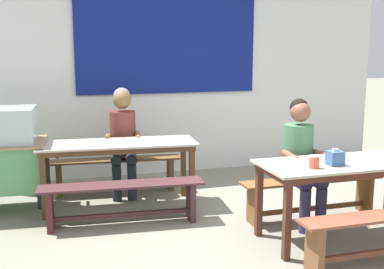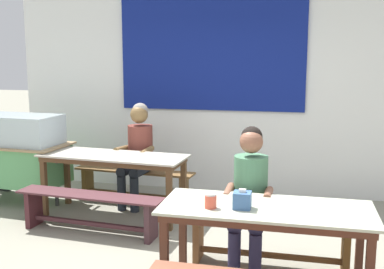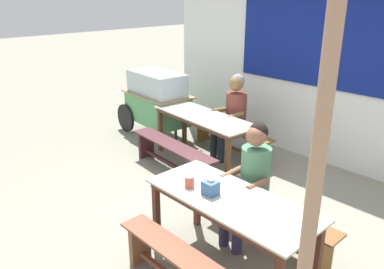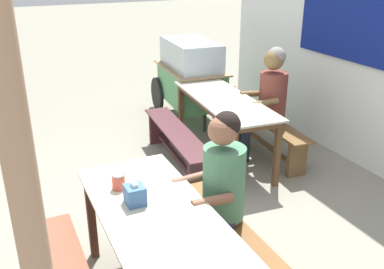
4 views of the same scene
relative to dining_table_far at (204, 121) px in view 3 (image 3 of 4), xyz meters
name	(u,v)px [view 3 (image 3 of 4)]	position (x,y,z in m)	size (l,w,h in m)	color
ground_plane	(201,220)	(1.16, -1.17, -0.68)	(40.00, 40.00, 0.00)	gray
backdrop_wall	(329,57)	(1.14, 1.42, 0.94)	(6.21, 0.23, 3.08)	silver
dining_table_far	(204,121)	(0.00, 0.00, 0.00)	(1.81, 0.76, 0.76)	#B7B2A1
dining_table_near	(231,205)	(1.93, -1.55, 0.00)	(1.66, 0.70, 0.76)	#B5B99E
bench_far_back	(231,136)	(0.05, 0.58, -0.39)	(1.65, 0.39, 0.44)	brown
bench_far_front	(173,154)	(-0.05, -0.58, -0.39)	(1.71, 0.43, 0.44)	#4B282C
bench_near_back	(267,219)	(1.93, -0.97, -0.39)	(1.58, 0.28, 0.44)	brown
food_cart	(157,99)	(-1.44, 0.24, 0.00)	(1.66, 0.86, 1.17)	#59A463
person_right_near_table	(251,177)	(1.74, -1.04, 0.05)	(0.42, 0.56, 1.30)	#322E50
person_center_facing	(233,111)	(0.14, 0.51, 0.08)	(0.47, 0.59, 1.33)	#212730
tissue_box	(210,188)	(1.75, -1.64, 0.15)	(0.13, 0.12, 0.15)	#3B6095
condiment_jar	(189,181)	(1.51, -1.68, 0.14)	(0.09, 0.09, 0.12)	#DB513B
wooden_support_post	(307,249)	(3.13, -2.32, 0.57)	(0.08, 0.08, 2.50)	tan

